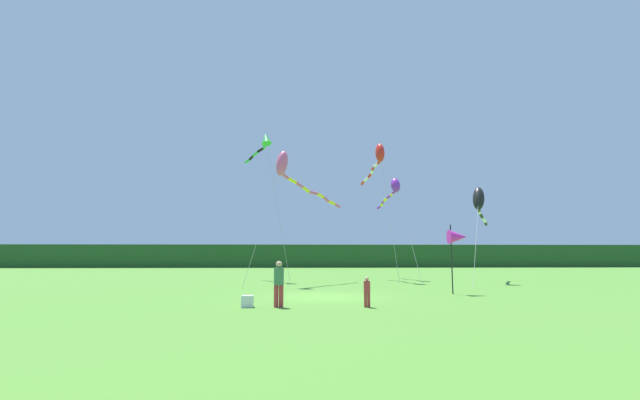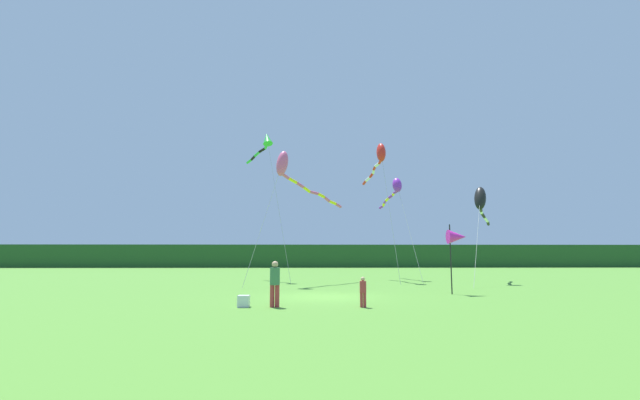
# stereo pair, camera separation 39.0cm
# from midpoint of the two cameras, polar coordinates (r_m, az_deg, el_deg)

# --- Properties ---
(ground_plane) EXTENTS (120.00, 120.00, 0.00)m
(ground_plane) POSITION_cam_midpoint_polar(r_m,az_deg,el_deg) (20.13, 0.13, -12.68)
(ground_plane) COLOR #4C842D
(distant_treeline) EXTENTS (108.00, 2.14, 3.37)m
(distant_treeline) POSITION_cam_midpoint_polar(r_m,az_deg,el_deg) (65.02, -1.56, -7.42)
(distant_treeline) COLOR #234C23
(distant_treeline) RESTS_ON ground
(person_adult) EXTENTS (0.37, 0.37, 1.67)m
(person_adult) POSITION_cam_midpoint_polar(r_m,az_deg,el_deg) (16.20, -6.17, -10.64)
(person_adult) COLOR #B23338
(person_adult) RESTS_ON ground
(person_child) EXTENTS (0.24, 0.24, 1.10)m
(person_child) POSITION_cam_midpoint_polar(r_m,az_deg,el_deg) (16.21, 5.53, -11.79)
(person_child) COLOR #B23338
(person_child) RESTS_ON ground
(cooler_box) EXTENTS (0.42, 0.41, 0.42)m
(cooler_box) POSITION_cam_midpoint_polar(r_m,az_deg,el_deg) (16.45, -10.26, -13.05)
(cooler_box) COLOR silver
(cooler_box) RESTS_ON ground
(banner_flag_pole) EXTENTS (0.90, 0.70, 3.39)m
(banner_flag_pole) POSITION_cam_midpoint_polar(r_m,az_deg,el_deg) (22.41, 17.26, -4.75)
(banner_flag_pole) COLOR black
(banner_flag_pole) RESTS_ON ground
(kite_purple) EXTENTS (1.64, 8.02, 8.03)m
(kite_purple) POSITION_cam_midpoint_polar(r_m,az_deg,el_deg) (34.84, 9.39, 1.51)
(kite_purple) COLOR #B2B2B2
(kite_purple) RESTS_ON ground
(kite_green) EXTENTS (4.14, 7.02, 11.33)m
(kite_green) POSITION_cam_midpoint_polar(r_m,az_deg,el_deg) (33.96, -7.80, 7.55)
(kite_green) COLOR #B2B2B2
(kite_green) RESTS_ON ground
(kite_red) EXTENTS (1.46, 7.60, 10.22)m
(kite_red) POSITION_cam_midpoint_polar(r_m,az_deg,el_deg) (32.75, 7.39, 5.72)
(kite_red) COLOR #B2B2B2
(kite_red) RESTS_ON ground
(kite_rainbow) EXTENTS (6.24, 6.93, 8.62)m
(kite_rainbow) POSITION_cam_midpoint_polar(r_m,az_deg,el_deg) (28.17, -4.46, 3.92)
(kite_rainbow) COLOR #B2B2B2
(kite_rainbow) RESTS_ON ground
(kite_black) EXTENTS (4.40, 7.84, 6.70)m
(kite_black) POSITION_cam_midpoint_polar(r_m,az_deg,el_deg) (31.78, 19.96, -0.16)
(kite_black) COLOR #B2B2B2
(kite_black) RESTS_ON ground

